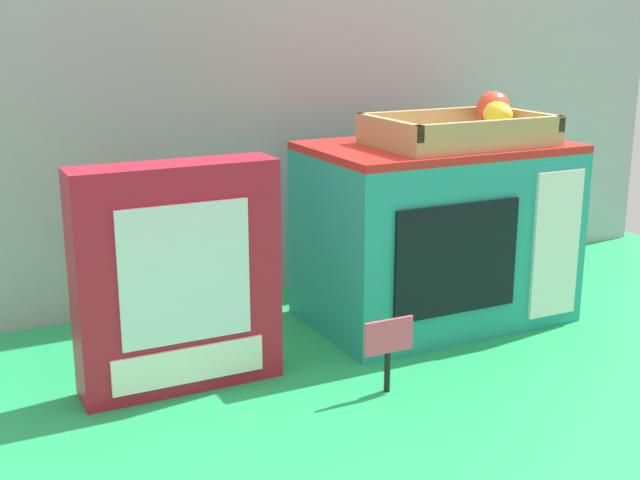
% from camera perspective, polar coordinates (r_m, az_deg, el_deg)
% --- Properties ---
extents(ground_plane, '(1.70, 1.70, 0.00)m').
position_cam_1_polar(ground_plane, '(1.27, 3.62, -6.97)').
color(ground_plane, '#219E54').
rests_on(ground_plane, ground).
extents(display_back_panel, '(1.61, 0.03, 0.74)m').
position_cam_1_polar(display_back_panel, '(1.45, -2.25, 10.82)').
color(display_back_panel, '#A0A3A8').
rests_on(display_back_panel, ground).
extents(toy_microwave, '(0.40, 0.26, 0.28)m').
position_cam_1_polar(toy_microwave, '(1.34, 7.87, 0.54)').
color(toy_microwave, teal).
rests_on(toy_microwave, ground).
extents(food_groups_crate, '(0.26, 0.17, 0.07)m').
position_cam_1_polar(food_groups_crate, '(1.31, 9.84, 7.37)').
color(food_groups_crate, tan).
rests_on(food_groups_crate, toy_microwave).
extents(cookie_set_box, '(0.26, 0.07, 0.30)m').
position_cam_1_polar(cookie_set_box, '(1.09, -9.65, -2.59)').
color(cookie_set_box, '#B2192D').
rests_on(cookie_set_box, ground).
extents(price_sign, '(0.07, 0.01, 0.10)m').
position_cam_1_polar(price_sign, '(1.09, 4.68, -7.06)').
color(price_sign, black).
rests_on(price_sign, ground).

